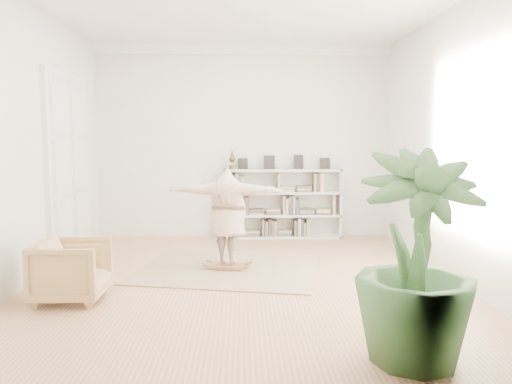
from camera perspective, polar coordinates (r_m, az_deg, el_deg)
floor at (r=6.78m, az=-1.46°, el=-9.87°), size 6.00×6.00×0.00m
room_shell at (r=9.60m, az=-1.56°, el=15.94°), size 6.00×6.00×6.00m
doors at (r=8.28m, az=-20.57°, el=2.49°), size 0.09×1.78×2.92m
bookshelf at (r=9.44m, az=3.01°, el=-1.41°), size 2.20×0.35×1.64m
armchair at (r=6.18m, az=-20.32°, el=-8.41°), size 0.78×0.76×0.71m
rug at (r=7.21m, az=-3.24°, el=-8.81°), size 2.85×2.46×0.02m
rocker_board at (r=7.20m, az=-3.25°, el=-8.39°), size 0.52×0.37×0.10m
person at (r=7.05m, az=-3.28°, el=-2.56°), size 1.74×0.78×1.37m
houseplant at (r=4.32m, az=17.85°, el=-7.11°), size 1.03×1.03×1.79m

